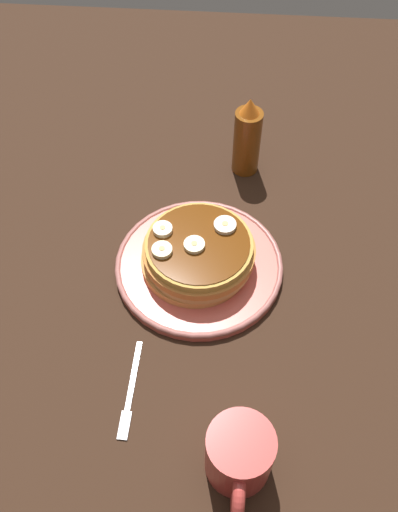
{
  "coord_description": "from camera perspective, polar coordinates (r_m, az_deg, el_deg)",
  "views": [
    {
      "loc": [
        46.1,
        3.56,
        64.99
      ],
      "look_at": [
        0.0,
        0.0,
        2.96
      ],
      "focal_mm": 38.41,
      "sensor_mm": 36.0,
      "label": 1
    }
  ],
  "objects": [
    {
      "name": "plate",
      "position": [
        0.79,
        -0.0,
        -0.94
      ],
      "size": [
        24.26,
        24.26,
        1.48
      ],
      "color": "#CC594C",
      "rests_on": "ground_plane"
    },
    {
      "name": "coffee_mug",
      "position": [
        0.64,
        4.21,
        -20.12
      ],
      "size": [
        10.68,
        7.52,
        8.21
      ],
      "color": "#B23833",
      "rests_on": "ground_plane"
    },
    {
      "name": "banana_slice_0",
      "position": [
        0.74,
        -0.5,
        1.15
      ],
      "size": [
        2.91,
        2.91,
        0.84
      ],
      "color": "beige",
      "rests_on": "pancake_stack"
    },
    {
      "name": "banana_slice_3",
      "position": [
        0.74,
        -3.87,
        0.6
      ],
      "size": [
        2.81,
        2.81,
        0.9
      ],
      "color": "#F3EAB5",
      "rests_on": "pancake_stack"
    },
    {
      "name": "fork",
      "position": [
        0.71,
        -7.19,
        -14.09
      ],
      "size": [
        13.02,
        1.34,
        0.5
      ],
      "color": "silver",
      "rests_on": "ground_plane"
    },
    {
      "name": "banana_slice_1",
      "position": [
        0.76,
        -3.8,
        2.77
      ],
      "size": [
        2.72,
        2.72,
        0.93
      ],
      "color": "#F3E4C1",
      "rests_on": "pancake_stack"
    },
    {
      "name": "ground_plane",
      "position": [
        0.81,
        -0.0,
        -1.89
      ],
      "size": [
        140.0,
        140.0,
        3.0
      ],
      "primitive_type": "cube",
      "color": "black"
    },
    {
      "name": "syrup_bottle",
      "position": [
        0.89,
        5.04,
        12.09
      ],
      "size": [
        4.4,
        4.4,
        14.01
      ],
      "color": "brown",
      "rests_on": "ground_plane"
    },
    {
      "name": "banana_slice_2",
      "position": [
        0.77,
        2.73,
        3.2
      ],
      "size": [
        3.17,
        3.17,
        0.85
      ],
      "color": "#EDE0C5",
      "rests_on": "pancake_stack"
    },
    {
      "name": "pancake_stack",
      "position": [
        0.77,
        -0.06,
        0.31
      ],
      "size": [
        15.84,
        16.37,
        4.84
      ],
      "color": "#CB8D49",
      "rests_on": "plate"
    }
  ]
}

